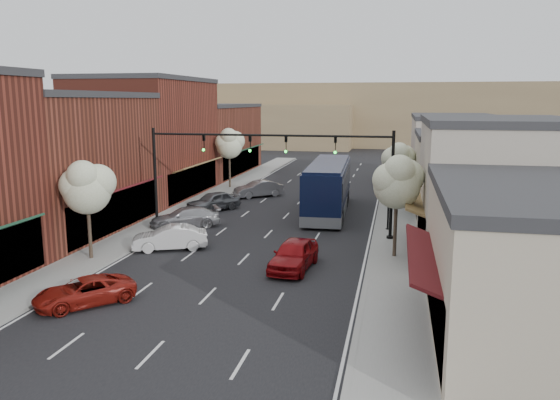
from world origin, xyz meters
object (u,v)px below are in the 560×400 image
Objects in this scene: parked_car_c at (185,218)px; tree_left_near at (87,186)px; signal_mast_left at (187,164)px; coach_bus at (328,187)px; lamp_post_near at (389,188)px; parked_car_b at (170,238)px; parked_car_e at (258,189)px; signal_mast_right at (354,168)px; tree_right_near at (398,181)px; tree_left_far at (230,143)px; parked_car_a at (84,292)px; tree_right_far at (398,159)px; red_hatchback at (294,254)px; parked_car_d at (213,201)px; lamp_post_far at (392,160)px.

tree_left_near is at bearing -43.75° from parked_car_c.
coach_bus is (8.62, 7.98, -2.54)m from signal_mast_left.
tree_left_near is 1.28× the size of lamp_post_near.
parked_car_e is (0.69, 18.70, 0.02)m from parked_car_b.
lamp_post_near is (2.18, 2.50, -1.62)m from signal_mast_right.
signal_mast_right reaches higher than tree_left_near.
tree_right_near is at bearing 13.55° from tree_left_near.
tree_left_far reaches higher than parked_car_a.
signal_mast_right is 1.34× the size of tree_left_far.
tree_right_far is at bearing -19.87° from tree_left_far.
coach_bus reaches higher than red_hatchback.
tree_right_far is at bearing 56.41° from parked_car_d.
lamp_post_near is 0.97× the size of parked_car_e.
coach_bus is at bearing 42.79° from signal_mast_left.
tree_right_near is 7.11m from red_hatchback.
signal_mast_left is 1.81× the size of parked_car_d.
tree_right_far is (13.97, 11.95, -0.63)m from signal_mast_left.
signal_mast_right reaches higher than lamp_post_far.
signal_mast_left is 1.34× the size of tree_left_far.
tree_right_near is at bearing -85.23° from lamp_post_near.
lamp_post_near is 21.09m from parked_car_a.
tree_left_far reaches higher than parked_car_d.
lamp_post_far is at bearing 91.30° from tree_right_near.
coach_bus is 23.55m from parked_car_a.
red_hatchback is at bearing 19.26° from parked_car_c.
parked_car_a is (-13.26, -10.09, -3.85)m from tree_right_near.
lamp_post_near is at bearing -43.89° from tree_left_far.
red_hatchback is 16.76m from parked_car_d.
lamp_post_far reaches higher than parked_car_d.
lamp_post_near is at bearing 19.87° from parked_car_d.
tree_right_far is 1.26× the size of parked_car_a.
parked_car_c is at bearing 130.09° from signal_mast_left.
coach_bus is at bearing -111.76° from lamp_post_far.
coach_bus is (11.25, 16.03, -2.14)m from tree_left_near.
signal_mast_right is 11.24m from signal_mast_left.
lamp_post_near is at bearing 7.66° from parked_car_e.
tree_right_far reaches higher than lamp_post_far.
tree_right_near reaches higher than tree_left_near.
lamp_post_near is at bearing 33.33° from tree_left_near.
signal_mast_left is at bearing -139.46° from tree_right_far.
tree_right_far is 15.77m from parked_car_d.
parked_car_c is (-14.00, -19.31, -2.30)m from lamp_post_far.
lamp_post_near is 0.91× the size of parked_car_c.
tree_left_far is 0.46× the size of coach_bus.
coach_bus is at bearing 112.97° from parked_car_a.
parked_car_e reaches higher than parked_car_b.
red_hatchback is (-4.70, -27.18, -2.21)m from lamp_post_far.
tree_left_far reaches higher than tree_right_near.
tree_right_near is 0.45× the size of coach_bus.
signal_mast_left is at bearing -139.75° from coach_bus.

